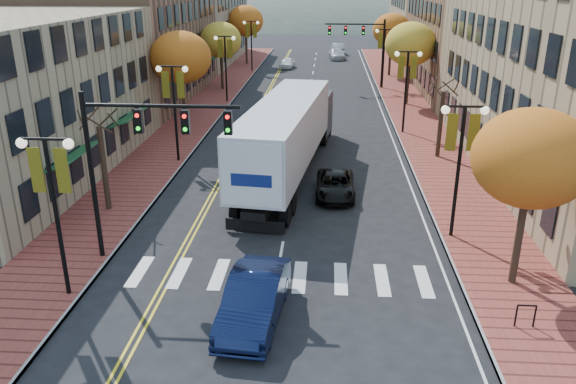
# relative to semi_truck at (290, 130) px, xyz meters

# --- Properties ---
(ground) EXTENTS (200.00, 200.00, 0.00)m
(ground) POSITION_rel_semi_truck_xyz_m (0.32, -14.32, -2.68)
(ground) COLOR black
(ground) RESTS_ON ground
(sidewalk_left) EXTENTS (4.00, 85.00, 0.15)m
(sidewalk_left) POSITION_rel_semi_truck_xyz_m (-8.68, 18.18, -2.60)
(sidewalk_left) COLOR brown
(sidewalk_left) RESTS_ON ground
(sidewalk_right) EXTENTS (4.00, 85.00, 0.15)m
(sidewalk_right) POSITION_rel_semi_truck_xyz_m (9.32, 18.18, -2.60)
(sidewalk_right) COLOR brown
(sidewalk_right) RESTS_ON ground
(building_left_mid) EXTENTS (12.00, 24.00, 11.00)m
(building_left_mid) POSITION_rel_semi_truck_xyz_m (-16.68, 21.68, 2.82)
(building_left_mid) COLOR brown
(building_left_mid) RESTS_ON ground
(building_left_far) EXTENTS (12.00, 26.00, 9.50)m
(building_left_far) POSITION_rel_semi_truck_xyz_m (-16.68, 46.68, 2.07)
(building_left_far) COLOR #9E8966
(building_left_far) RESTS_ON ground
(building_right_mid) EXTENTS (15.00, 24.00, 10.00)m
(building_right_mid) POSITION_rel_semi_truck_xyz_m (18.82, 27.68, 2.32)
(building_right_mid) COLOR brown
(building_right_mid) RESTS_ON ground
(building_right_far) EXTENTS (15.00, 20.00, 11.00)m
(building_right_far) POSITION_rel_semi_truck_xyz_m (18.82, 49.68, 2.82)
(building_right_far) COLOR #9E8966
(building_right_far) RESTS_ON ground
(tree_left_a) EXTENTS (0.28, 0.28, 4.20)m
(tree_left_a) POSITION_rel_semi_truck_xyz_m (-8.68, -6.32, -0.43)
(tree_left_a) COLOR #382619
(tree_left_a) RESTS_ON sidewalk_left
(tree_left_b) EXTENTS (4.48, 4.48, 7.21)m
(tree_left_b) POSITION_rel_semi_truck_xyz_m (-8.68, 9.68, 2.77)
(tree_left_b) COLOR #382619
(tree_left_b) RESTS_ON sidewalk_left
(tree_left_c) EXTENTS (4.16, 4.16, 6.69)m
(tree_left_c) POSITION_rel_semi_truck_xyz_m (-8.68, 25.68, 2.38)
(tree_left_c) COLOR #382619
(tree_left_c) RESTS_ON sidewalk_left
(tree_left_d) EXTENTS (4.61, 4.61, 7.42)m
(tree_left_d) POSITION_rel_semi_truck_xyz_m (-8.68, 43.68, 2.93)
(tree_left_d) COLOR #382619
(tree_left_d) RESTS_ON sidewalk_left
(tree_right_a) EXTENTS (4.16, 4.16, 6.69)m
(tree_right_a) POSITION_rel_semi_truck_xyz_m (9.32, -12.32, 2.38)
(tree_right_a) COLOR #382619
(tree_right_a) RESTS_ON sidewalk_right
(tree_right_b) EXTENTS (0.28, 0.28, 4.20)m
(tree_right_b) POSITION_rel_semi_truck_xyz_m (9.32, 3.68, -0.43)
(tree_right_b) COLOR #382619
(tree_right_b) RESTS_ON sidewalk_right
(tree_right_c) EXTENTS (4.48, 4.48, 7.21)m
(tree_right_c) POSITION_rel_semi_truck_xyz_m (9.32, 19.68, 2.77)
(tree_right_c) COLOR #382619
(tree_right_c) RESTS_ON sidewalk_right
(tree_right_d) EXTENTS (4.35, 4.35, 7.00)m
(tree_right_d) POSITION_rel_semi_truck_xyz_m (9.32, 35.68, 2.61)
(tree_right_d) COLOR #382619
(tree_right_d) RESTS_ON sidewalk_right
(lamp_left_a) EXTENTS (1.96, 0.36, 6.05)m
(lamp_left_a) POSITION_rel_semi_truck_xyz_m (-7.18, -14.32, 1.62)
(lamp_left_a) COLOR black
(lamp_left_a) RESTS_ON ground
(lamp_left_b) EXTENTS (1.96, 0.36, 6.05)m
(lamp_left_b) POSITION_rel_semi_truck_xyz_m (-7.18, 1.68, 1.62)
(lamp_left_b) COLOR black
(lamp_left_b) RESTS_ON ground
(lamp_left_c) EXTENTS (1.96, 0.36, 6.05)m
(lamp_left_c) POSITION_rel_semi_truck_xyz_m (-7.18, 19.68, 1.62)
(lamp_left_c) COLOR black
(lamp_left_c) RESTS_ON ground
(lamp_left_d) EXTENTS (1.96, 0.36, 6.05)m
(lamp_left_d) POSITION_rel_semi_truck_xyz_m (-7.18, 37.68, 1.62)
(lamp_left_d) COLOR black
(lamp_left_d) RESTS_ON ground
(lamp_right_a) EXTENTS (1.96, 0.36, 6.05)m
(lamp_right_a) POSITION_rel_semi_truck_xyz_m (7.82, -8.32, 1.62)
(lamp_right_a) COLOR black
(lamp_right_a) RESTS_ON ground
(lamp_right_b) EXTENTS (1.96, 0.36, 6.05)m
(lamp_right_b) POSITION_rel_semi_truck_xyz_m (7.82, 9.68, 1.62)
(lamp_right_b) COLOR black
(lamp_right_b) RESTS_ON ground
(lamp_right_c) EXTENTS (1.96, 0.36, 6.05)m
(lamp_right_c) POSITION_rel_semi_truck_xyz_m (7.82, 27.68, 1.62)
(lamp_right_c) COLOR black
(lamp_right_c) RESTS_ON ground
(traffic_mast_near) EXTENTS (6.10, 0.35, 7.00)m
(traffic_mast_near) POSITION_rel_semi_truck_xyz_m (-5.15, -11.32, 2.25)
(traffic_mast_near) COLOR black
(traffic_mast_near) RESTS_ON ground
(traffic_mast_far) EXTENTS (6.10, 0.34, 7.00)m
(traffic_mast_far) POSITION_rel_semi_truck_xyz_m (5.80, 27.68, 2.25)
(traffic_mast_far) COLOR black
(traffic_mast_far) RESTS_ON ground
(semi_truck) EXTENTS (5.09, 18.53, 4.58)m
(semi_truck) POSITION_rel_semi_truck_xyz_m (0.00, 0.00, 0.00)
(semi_truck) COLOR black
(semi_truck) RESTS_ON ground
(navy_sedan) EXTENTS (2.19, 5.16, 1.66)m
(navy_sedan) POSITION_rel_semi_truck_xyz_m (-0.18, -15.33, -1.85)
(navy_sedan) COLOR #0C1433
(navy_sedan) RESTS_ON ground
(black_suv) EXTENTS (2.06, 4.42, 1.23)m
(black_suv) POSITION_rel_semi_truck_xyz_m (2.67, -3.46, -2.06)
(black_suv) COLOR black
(black_suv) RESTS_ON ground
(car_far_white) EXTENTS (1.97, 4.02, 1.32)m
(car_far_white) POSITION_rel_semi_truck_xyz_m (-3.07, 41.10, -2.02)
(car_far_white) COLOR white
(car_far_white) RESTS_ON ground
(car_far_silver) EXTENTS (2.31, 5.10, 1.45)m
(car_far_silver) POSITION_rel_semi_truck_xyz_m (3.38, 49.98, -1.95)
(car_far_silver) COLOR #ACACB4
(car_far_silver) RESTS_ON ground
(car_far_oncoming) EXTENTS (2.25, 4.97, 1.58)m
(car_far_oncoming) POSITION_rel_semi_truck_xyz_m (3.51, 55.87, -1.88)
(car_far_oncoming) COLOR #B7B8C0
(car_far_oncoming) RESTS_ON ground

